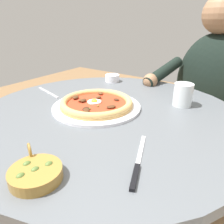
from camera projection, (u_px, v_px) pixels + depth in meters
name	position (u px, v px, depth m)	size (l,w,h in m)	color
dining_table	(108.00, 151.00, 0.81)	(0.92, 0.92, 0.74)	#565B60
pizza_on_plate	(96.00, 104.00, 0.77)	(0.31, 0.31, 0.03)	white
water_glass	(183.00, 96.00, 0.78)	(0.07, 0.07, 0.08)	silver
steak_knife	(137.00, 167.00, 0.46)	(0.20, 0.09, 0.01)	silver
ramekin_capers	(112.00, 78.00, 1.08)	(0.07, 0.07, 0.03)	white
olive_pan	(36.00, 173.00, 0.43)	(0.11, 0.12, 0.05)	olive
fork_utensil	(48.00, 92.00, 0.93)	(0.05, 0.17, 0.00)	#BCBCC1
diner_person	(202.00, 120.00, 1.21)	(0.48, 0.46, 1.15)	#282833
cafe_chair_diner	(216.00, 111.00, 1.27)	(0.51, 0.51, 0.86)	#504A45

